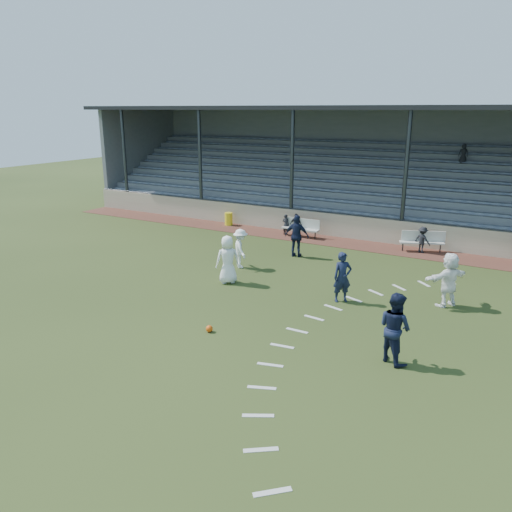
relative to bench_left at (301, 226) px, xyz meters
The scene contains 18 objects.
ground 10.74m from the bench_left, 79.92° to the right, with size 90.00×90.00×0.00m, color #2D3B18.
cinder_track 1.97m from the bench_left, ahead, with size 34.00×2.00×0.02m, color #502920.
retaining_wall 2.12m from the bench_left, 27.71° to the left, with size 34.00×0.18×1.20m, color #BFAF93.
bench_left is the anchor object (origin of this frame).
bench_right 6.11m from the bench_left, ahead, with size 2.01×1.18×0.95m.
trash_bin 4.77m from the bench_left, behind, with size 0.45×0.45×0.72m, color yellow.
football 12.20m from the bench_left, 78.31° to the right, with size 0.21×0.21×0.21m, color #E7510D.
player_white_lead 7.94m from the bench_left, 86.01° to the right, with size 0.91×0.59×1.85m, color white.
player_navy_lead 9.13m from the bench_left, 56.48° to the right, with size 0.64×0.42×1.77m, color #131A34.
player_navy_mid 13.46m from the bench_left, 54.95° to the right, with size 0.94×0.73×1.93m, color #131A34.
player_white_wing 6.04m from the bench_left, 90.22° to the right, with size 1.07×0.61×1.65m, color white.
player_navy_wing 3.67m from the bench_left, 68.52° to the right, with size 1.12×0.47×1.91m, color #131A34.
player_white_back 10.37m from the bench_left, 36.89° to the right, with size 1.73×0.55×1.87m, color white.
sub_left_near 0.89m from the bench_left, behind, with size 0.40×0.26×1.09m, color black.
sub_left_far 0.30m from the bench_left, behind, with size 0.70×0.29×1.19m, color black.
sub_right 6.14m from the bench_left, ahead, with size 0.79×0.45×1.22m, color black.
grandstand 6.22m from the bench_left, 71.71° to the left, with size 34.60×9.00×6.61m.
penalty_arc 12.16m from the bench_left, 60.41° to the right, with size 3.89×14.63×0.01m.
Camera 1 is at (8.60, -12.61, 6.44)m, focal length 35.00 mm.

